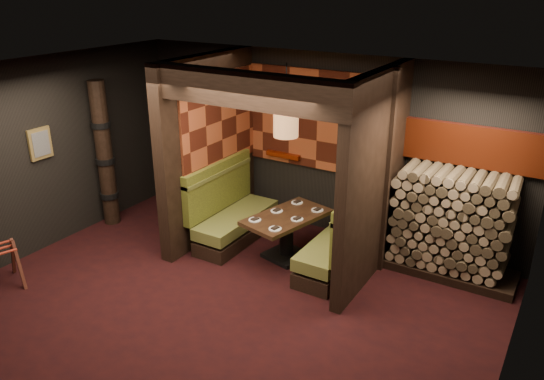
{
  "coord_description": "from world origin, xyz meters",
  "views": [
    {
      "loc": [
        3.5,
        -4.47,
        3.86
      ],
      "look_at": [
        0.0,
        1.3,
        1.15
      ],
      "focal_mm": 35.0,
      "sensor_mm": 36.0,
      "label": 1
    }
  ],
  "objects": [
    {
      "name": "bay_front_post",
      "position": [
        1.39,
        1.96,
        1.43
      ],
      "size": [
        0.08,
        0.08,
        2.85
      ],
      "primitive_type": "cube",
      "color": "black",
      "rests_on": "floor"
    },
    {
      "name": "mosaic_header",
      "position": [
        2.29,
        2.68,
        1.78
      ],
      "size": [
        1.83,
        0.1,
        0.56
      ],
      "primitive_type": "cube",
      "color": "maroon",
      "rests_on": "wall_back"
    },
    {
      "name": "header_beam",
      "position": [
        -0.02,
        0.7,
        2.63
      ],
      "size": [
        2.85,
        0.18,
        0.44
      ],
      "primitive_type": "cube",
      "color": "black",
      "rests_on": "partition_left"
    },
    {
      "name": "totem_column",
      "position": [
        -3.05,
        1.1,
        1.19
      ],
      "size": [
        0.31,
        0.31,
        2.4
      ],
      "color": "black",
      "rests_on": "floor"
    },
    {
      "name": "lacquer_shelf",
      "position": [
        -0.6,
        2.65,
        1.18
      ],
      "size": [
        0.6,
        0.12,
        0.07
      ],
      "primitive_type": "cube",
      "color": "#621604",
      "rests_on": "wall_back"
    },
    {
      "name": "firewood_stack",
      "position": [
        2.29,
        2.35,
        0.75
      ],
      "size": [
        1.73,
        0.7,
        1.5
      ],
      "color": "black",
      "rests_on": "floor"
    },
    {
      "name": "ceiling",
      "position": [
        0.0,
        0.0,
        2.86
      ],
      "size": [
        6.5,
        5.5,
        0.02
      ],
      "primitive_type": "cube",
      "color": "black",
      "rests_on": "ground"
    },
    {
      "name": "luggage_rack",
      "position": [
        -2.79,
        -1.07,
        0.33
      ],
      "size": [
        0.72,
        0.61,
        0.67
      ],
      "color": "#4A2016",
      "rests_on": "floor"
    },
    {
      "name": "wall_left",
      "position": [
        -3.26,
        0.0,
        1.43
      ],
      "size": [
        0.02,
        5.5,
        2.85
      ],
      "primitive_type": "cube",
      "color": "black",
      "rests_on": "ground"
    },
    {
      "name": "booth_bench_left",
      "position": [
        -0.96,
        1.65,
        0.4
      ],
      "size": [
        0.68,
        1.6,
        1.14
      ],
      "color": "black",
      "rests_on": "floor"
    },
    {
      "name": "tapa_side_panel",
      "position": [
        -1.23,
        1.82,
        1.85
      ],
      "size": [
        0.04,
        1.85,
        1.45
      ],
      "primitive_type": "cube",
      "color": "#9E4624",
      "rests_on": "partition_left"
    },
    {
      "name": "dining_table",
      "position": [
        0.08,
        1.58,
        0.45
      ],
      "size": [
        0.98,
        1.41,
        0.68
      ],
      "color": "black",
      "rests_on": "floor"
    },
    {
      "name": "pendant_lamp",
      "position": [
        0.08,
        1.53,
        2.09
      ],
      "size": [
        0.34,
        0.34,
        0.98
      ],
      "color": "#966238",
      "rests_on": "ceiling"
    },
    {
      "name": "partition_left",
      "position": [
        -1.35,
        1.65,
        1.43
      ],
      "size": [
        0.2,
        2.2,
        2.85
      ],
      "primitive_type": "cube",
      "color": "black",
      "rests_on": "floor"
    },
    {
      "name": "floor",
      "position": [
        0.0,
        0.0,
        -0.01
      ],
      "size": [
        6.5,
        5.5,
        0.02
      ],
      "primitive_type": "cube",
      "color": "black",
      "rests_on": "ground"
    },
    {
      "name": "partition_right",
      "position": [
        1.3,
        1.7,
        1.43
      ],
      "size": [
        0.15,
        2.1,
        2.85
      ],
      "primitive_type": "cube",
      "color": "black",
      "rests_on": "floor"
    },
    {
      "name": "wall_back",
      "position": [
        0.0,
        2.76,
        1.43
      ],
      "size": [
        6.5,
        0.02,
        2.85
      ],
      "primitive_type": "cube",
      "color": "black",
      "rests_on": "ground"
    },
    {
      "name": "wall_right",
      "position": [
        3.26,
        0.0,
        1.43
      ],
      "size": [
        0.02,
        5.5,
        2.85
      ],
      "primitive_type": "cube",
      "color": "black",
      "rests_on": "ground"
    },
    {
      "name": "place_settings",
      "position": [
        0.08,
        1.58,
        0.69
      ],
      "size": [
        0.78,
        1.13,
        0.03
      ],
      "color": "white",
      "rests_on": "dining_table"
    },
    {
      "name": "tapa_back_panel",
      "position": [
        -0.02,
        2.71,
        1.82
      ],
      "size": [
        2.4,
        0.06,
        1.55
      ],
      "primitive_type": "cube",
      "color": "#9E4624",
      "rests_on": "wall_back"
    },
    {
      "name": "framed_picture",
      "position": [
        -3.22,
        0.1,
        1.62
      ],
      "size": [
        0.05,
        0.36,
        0.46
      ],
      "color": "olive",
      "rests_on": "wall_left"
    },
    {
      "name": "booth_bench_right",
      "position": [
        0.93,
        1.65,
        0.4
      ],
      "size": [
        0.68,
        1.6,
        1.14
      ],
      "color": "black",
      "rests_on": "floor"
    }
  ]
}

